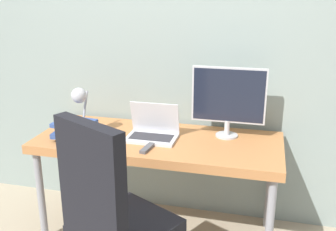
{
  "coord_description": "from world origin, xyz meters",
  "views": [
    {
      "loc": [
        0.67,
        -2.04,
        1.71
      ],
      "look_at": [
        0.08,
        0.3,
        0.92
      ],
      "focal_mm": 42.0,
      "sensor_mm": 36.0,
      "label": 1
    }
  ],
  "objects_px": {
    "laptop": "(153,131)",
    "desk_lamp": "(81,101)",
    "office_chair": "(111,215)",
    "game_controller": "(76,143)",
    "monitor": "(229,98)",
    "book_stack": "(75,130)"
  },
  "relations": [
    {
      "from": "laptop",
      "to": "desk_lamp",
      "type": "height_order",
      "value": "desk_lamp"
    },
    {
      "from": "office_chair",
      "to": "game_controller",
      "type": "xyz_separation_m",
      "value": [
        -0.45,
        0.54,
        0.13
      ]
    },
    {
      "from": "laptop",
      "to": "monitor",
      "type": "bearing_deg",
      "value": 18.25
    },
    {
      "from": "book_stack",
      "to": "office_chair",
      "type": "bearing_deg",
      "value": -51.79
    },
    {
      "from": "monitor",
      "to": "book_stack",
      "type": "xyz_separation_m",
      "value": [
        -0.98,
        -0.31,
        -0.2
      ]
    },
    {
      "from": "desk_lamp",
      "to": "office_chair",
      "type": "xyz_separation_m",
      "value": [
        0.51,
        -0.74,
        -0.35
      ]
    },
    {
      "from": "office_chair",
      "to": "game_controller",
      "type": "height_order",
      "value": "office_chair"
    },
    {
      "from": "office_chair",
      "to": "laptop",
      "type": "bearing_deg",
      "value": 91.29
    },
    {
      "from": "office_chair",
      "to": "book_stack",
      "type": "relative_size",
      "value": 4.08
    },
    {
      "from": "office_chair",
      "to": "book_stack",
      "type": "distance_m",
      "value": 0.85
    },
    {
      "from": "laptop",
      "to": "game_controller",
      "type": "distance_m",
      "value": 0.51
    },
    {
      "from": "laptop",
      "to": "office_chair",
      "type": "relative_size",
      "value": 0.29
    },
    {
      "from": "book_stack",
      "to": "desk_lamp",
      "type": "bearing_deg",
      "value": 86.17
    },
    {
      "from": "laptop",
      "to": "book_stack",
      "type": "xyz_separation_m",
      "value": [
        -0.49,
        -0.15,
        0.02
      ]
    },
    {
      "from": "desk_lamp",
      "to": "book_stack",
      "type": "xyz_separation_m",
      "value": [
        -0.01,
        -0.09,
        -0.18
      ]
    },
    {
      "from": "monitor",
      "to": "office_chair",
      "type": "height_order",
      "value": "monitor"
    },
    {
      "from": "desk_lamp",
      "to": "game_controller",
      "type": "xyz_separation_m",
      "value": [
        0.05,
        -0.21,
        -0.22
      ]
    },
    {
      "from": "monitor",
      "to": "game_controller",
      "type": "relative_size",
      "value": 3.46
    },
    {
      "from": "desk_lamp",
      "to": "game_controller",
      "type": "relative_size",
      "value": 2.37
    },
    {
      "from": "book_stack",
      "to": "game_controller",
      "type": "relative_size",
      "value": 1.98
    },
    {
      "from": "laptop",
      "to": "office_chair",
      "type": "bearing_deg",
      "value": -88.71
    },
    {
      "from": "desk_lamp",
      "to": "monitor",
      "type": "bearing_deg",
      "value": 12.48
    }
  ]
}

